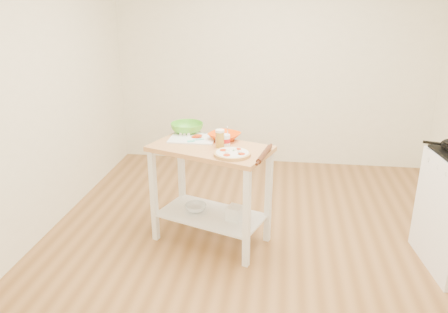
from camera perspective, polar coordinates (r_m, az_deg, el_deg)
room_shell at (r=3.39m, az=5.30°, el=7.46°), size 4.04×4.54×2.74m
prep_island at (r=3.78m, az=-1.75°, el=-2.43°), size 1.12×0.85×0.90m
pizza at (r=3.48m, az=1.09°, el=0.40°), size 0.30×0.30×0.05m
cutting_board at (r=3.89m, az=-4.15°, el=2.42°), size 0.40×0.30×0.04m
spatula at (r=3.80m, az=-3.83°, el=2.12°), size 0.14×0.10×0.01m
knife at (r=4.09m, az=-4.36°, el=3.41°), size 0.26×0.12×0.01m
orange_bowl at (r=3.85m, az=0.06°, el=2.64°), size 0.35×0.35×0.06m
green_bowl at (r=4.06m, az=-4.85°, el=3.74°), size 0.30×0.30×0.09m
beer_pint at (r=3.65m, az=-0.54°, el=2.38°), size 0.08×0.08×0.15m
yogurt_tub at (r=3.69m, az=0.17°, el=2.14°), size 0.08×0.08×0.18m
rolling_pin at (r=3.46m, az=5.29°, el=0.30°), size 0.11×0.37×0.04m
shelf_glass_bowl at (r=3.99m, az=-3.72°, el=-6.70°), size 0.27×0.27×0.06m
shelf_bin at (r=3.82m, az=1.43°, el=-7.40°), size 0.16×0.16×0.12m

